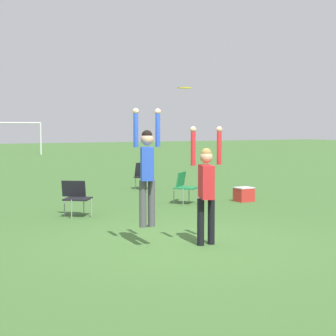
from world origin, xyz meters
The scene contains 8 objects.
ground_plane centered at (0.00, 0.00, 0.00)m, with size 120.00×120.00×0.00m, color #3D662D.
person_jumping centered at (-0.57, 0.10, 1.37)m, with size 0.51×0.41×1.98m.
person_defending centered at (0.36, -0.28, 1.06)m, with size 0.63×0.52×2.02m.
frisbee centered at (0.12, 0.03, 2.67)m, with size 0.24×0.24×0.02m.
camping_chair_0 centered at (-0.47, 3.76, 0.47)m, with size 0.77×0.85×0.79m.
camping_chair_1 centered at (2.74, 4.35, 0.49)m, with size 0.78×0.86×0.82m.
camping_chair_2 centered at (3.34, 7.93, 0.49)m, with size 0.58×0.62×0.86m.
cooler_box centered at (4.35, 3.89, 0.19)m, with size 0.46×0.40×0.38m.
Camera 1 is at (-4.87, -8.18, 2.01)m, focal length 60.00 mm.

